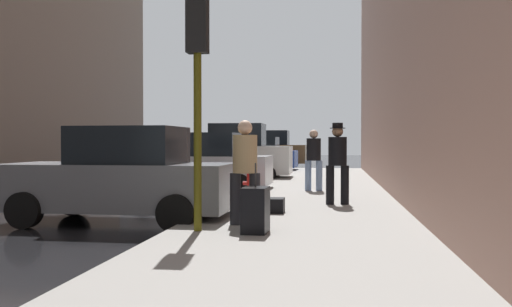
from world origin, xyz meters
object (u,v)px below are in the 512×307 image
pedestrian_in_tan_coat (245,167)px  pedestrian_with_fedora (338,159)px  parked_bronze_suv (269,150)px  parked_blue_sedan (256,156)px  parked_silver_sedan (201,165)px  traffic_light (198,59)px  rolling_suitcase (256,210)px  parked_gray_coupe (122,177)px  parked_white_van (234,155)px  fire_hydrant (251,182)px  pedestrian_in_jeans (314,157)px  duffel_bag (276,205)px

pedestrian_in_tan_coat → pedestrian_with_fedora: pedestrian_with_fedora is taller
parked_bronze_suv → pedestrian_in_tan_coat: 25.45m
parked_blue_sedan → pedestrian_with_fedora: 16.59m
parked_silver_sedan → parked_blue_sedan: (-0.00, 12.12, 0.00)m
traffic_light → rolling_suitcase: bearing=-3.1°
parked_gray_coupe → parked_white_van: 12.06m
fire_hydrant → pedestrian_in_tan_coat: bearing=-82.8°
parked_gray_coupe → rolling_suitcase: size_ratio=4.08×
traffic_light → pedestrian_in_tan_coat: bearing=49.6°
pedestrian_in_jeans → rolling_suitcase: bearing=-94.6°
parked_silver_sedan → pedestrian_in_jeans: (3.35, -0.49, 0.26)m
pedestrian_with_fedora → pedestrian_in_jeans: bearing=100.3°
rolling_suitcase → duffel_bag: bearing=88.7°
parked_silver_sedan → duffel_bag: (2.80, -5.62, -0.56)m
fire_hydrant → traffic_light: (0.05, -6.00, 2.26)m
fire_hydrant → duffel_bag: 3.74m
parked_white_van → pedestrian_in_tan_coat: size_ratio=2.69×
rolling_suitcase → pedestrian_in_jeans: bearing=85.4°
parked_gray_coupe → traffic_light: 3.14m
parked_blue_sedan → duffel_bag: 17.97m
parked_blue_sedan → fire_hydrant: 14.26m
parked_silver_sedan → fire_hydrant: 2.73m
parked_bronze_suv → pedestrian_in_jeans: size_ratio=2.70×
pedestrian_in_tan_coat → parked_gray_coupe: bearing=158.9°
parked_gray_coupe → duffel_bag: size_ratio=9.63×
pedestrian_in_tan_coat → parked_silver_sedan: bearing=108.7°
parked_white_van → pedestrian_in_tan_coat: parked_white_van is taller
parked_white_van → traffic_light: 13.96m
parked_gray_coupe → pedestrian_in_tan_coat: size_ratio=2.48×
parked_blue_sedan → rolling_suitcase: parked_blue_sedan is taller
parked_bronze_suv → duffel_bag: (2.80, -23.64, -0.74)m
parked_gray_coupe → fire_hydrant: bearing=67.4°
traffic_light → duffel_bag: size_ratio=8.18×
pedestrian_with_fedora → parked_silver_sedan: bearing=135.1°
parked_bronze_suv → parked_blue_sedan: bearing=-90.0°
parked_gray_coupe → pedestrian_in_jeans: size_ratio=2.48×
parked_bronze_suv → duffel_bag: bearing=-83.2°
parked_white_van → parked_blue_sedan: 6.42m
parked_bronze_suv → fire_hydrant: 20.13m
rolling_suitcase → parked_gray_coupe: bearing=147.9°
fire_hydrant → pedestrian_in_tan_coat: size_ratio=0.41×
pedestrian_in_tan_coat → duffel_bag: (0.33, 1.68, -0.81)m
pedestrian_in_tan_coat → traffic_light: bearing=-130.4°
duffel_bag → parked_blue_sedan: bearing=99.0°
fire_hydrant → pedestrian_in_tan_coat: (0.66, -5.28, 0.61)m
parked_white_van → duffel_bag: bearing=-76.1°
fire_hydrant → pedestrian_in_jeans: bearing=44.8°
parked_bronze_suv → pedestrian_in_tan_coat: size_ratio=2.70×
fire_hydrant → pedestrian_in_tan_coat: 5.36m
parked_white_van → duffel_bag: (2.80, -11.33, -0.74)m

